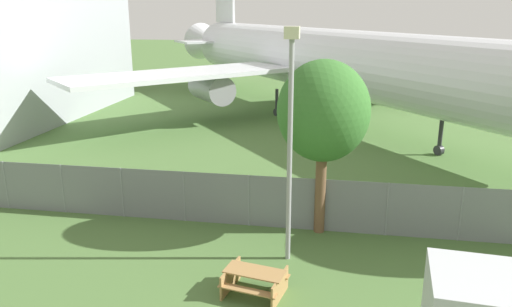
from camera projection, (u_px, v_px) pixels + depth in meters
perimeter_fence at (249, 201)px, 18.89m from camera, size 56.07×0.07×2.03m
airplane at (317, 60)px, 37.45m from camera, size 32.45×39.27×13.38m
picnic_bench_near_cabin at (255, 280)px, 14.44m from camera, size 1.98×1.72×0.76m
tree_near_hangar at (323, 112)px, 17.39m from camera, size 3.26×3.26×6.38m
light_mast at (290, 123)px, 15.35m from camera, size 0.44×0.44×7.52m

